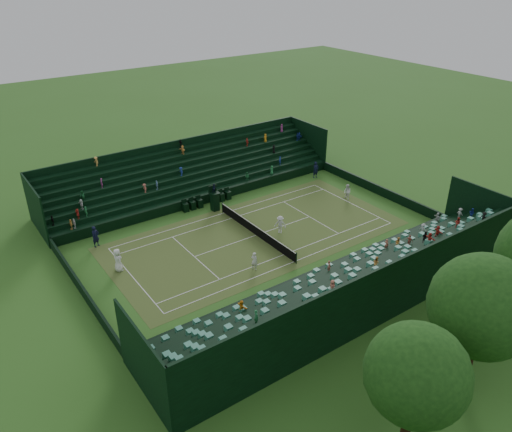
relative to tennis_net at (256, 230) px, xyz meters
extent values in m
plane|color=#346821|center=(0.00, 0.00, -0.53)|extent=(160.00, 160.00, 0.00)
cube|color=#377226|center=(0.00, 0.00, -0.52)|extent=(12.97, 26.77, 0.01)
cube|color=black|center=(0.00, 15.88, -0.03)|extent=(17.17, 0.20, 1.00)
cube|color=black|center=(0.00, -15.88, -0.03)|extent=(17.17, 0.20, 1.00)
cube|color=black|center=(8.48, 0.00, -0.03)|extent=(0.20, 31.77, 1.00)
cube|color=black|center=(-8.48, 0.00, -0.03)|extent=(0.20, 31.77, 1.00)
cube|color=black|center=(8.98, 0.00, -0.03)|extent=(0.80, 32.00, 1.00)
cube|color=black|center=(9.79, 0.00, 0.20)|extent=(0.80, 32.00, 1.45)
cube|color=black|center=(10.58, 0.00, 0.42)|extent=(0.80, 32.00, 1.90)
cube|color=black|center=(11.38, 0.00, 0.65)|extent=(0.80, 32.00, 2.35)
cube|color=black|center=(12.18, 0.00, 0.87)|extent=(0.80, 32.00, 2.80)
cube|color=black|center=(12.98, 0.00, 1.10)|extent=(0.80, 32.00, 3.25)
cube|color=black|center=(13.79, 0.00, 1.32)|extent=(0.80, 32.00, 3.70)
cube|color=black|center=(14.59, 0.00, 1.55)|extent=(0.80, 32.00, 4.15)
cube|color=black|center=(15.08, 0.00, 1.92)|extent=(0.20, 32.00, 4.90)
cube|color=black|center=(-8.98, 0.00, -0.03)|extent=(0.80, 32.00, 1.00)
cube|color=black|center=(-9.79, 0.00, 0.20)|extent=(0.80, 32.00, 1.45)
cube|color=black|center=(-10.58, 0.00, 0.42)|extent=(0.80, 32.00, 1.90)
cube|color=black|center=(-11.38, 0.00, 0.65)|extent=(0.80, 32.00, 2.35)
cube|color=black|center=(-12.18, 0.00, 0.87)|extent=(0.80, 32.00, 2.80)
cube|color=black|center=(-12.98, 0.00, 1.10)|extent=(0.80, 32.00, 3.25)
cube|color=black|center=(-13.79, 0.00, 1.32)|extent=(0.80, 32.00, 3.70)
cube|color=black|center=(-14.59, 0.00, 1.55)|extent=(0.80, 32.00, 4.15)
cube|color=black|center=(-15.08, 0.00, 1.92)|extent=(0.20, 32.00, 4.90)
cylinder|color=black|center=(-5.79, 0.00, 0.00)|extent=(0.10, 0.10, 1.06)
cylinder|color=black|center=(5.79, 0.00, 0.00)|extent=(0.10, 0.10, 1.06)
cube|color=black|center=(0.00, 0.00, -0.07)|extent=(11.57, 0.02, 0.86)
cube|color=white|center=(0.00, 0.00, 0.40)|extent=(11.57, 0.04, 0.07)
cylinder|color=black|center=(22.56, -6.64, 0.86)|extent=(0.50, 0.50, 2.77)
sphere|color=#184313|center=(22.56, -6.64, 4.61)|extent=(5.06, 5.06, 5.06)
cylinder|color=black|center=(21.83, -0.48, 1.07)|extent=(0.50, 0.50, 3.19)
sphere|color=#184313|center=(21.83, -0.48, 5.41)|extent=(5.84, 5.84, 5.84)
cube|color=black|center=(-6.59, -0.38, 0.38)|extent=(0.71, 0.71, 1.82)
cube|color=black|center=(-6.59, -0.38, 1.34)|extent=(0.91, 0.91, 0.10)
cube|color=black|center=(-6.95, -0.38, 1.70)|extent=(0.08, 0.91, 0.71)
imported|color=black|center=(-6.59, -0.38, 1.87)|extent=(0.39, 0.48, 0.94)
cube|color=black|center=(-8.03, -2.94, -0.09)|extent=(0.54, 0.54, 0.87)
cube|color=black|center=(-8.31, -2.94, 0.45)|extent=(0.06, 0.54, 0.54)
cube|color=black|center=(-8.03, -2.14, -0.09)|extent=(0.54, 0.54, 0.87)
cube|color=black|center=(-8.31, -2.14, 0.45)|extent=(0.06, 0.54, 0.54)
cube|color=black|center=(-8.03, -1.34, -0.09)|extent=(0.54, 0.54, 0.87)
cube|color=black|center=(-8.31, -1.34, 0.45)|extent=(0.06, 0.54, 0.54)
cube|color=black|center=(-8.03, 0.46, -0.09)|extent=(0.54, 0.54, 0.87)
cube|color=black|center=(-8.31, 0.46, 0.45)|extent=(0.06, 0.54, 0.54)
cube|color=black|center=(-8.03, 1.26, -0.09)|extent=(0.54, 0.54, 0.87)
cube|color=black|center=(-8.31, 1.26, 0.45)|extent=(0.06, 0.54, 0.54)
cube|color=black|center=(-8.03, 2.06, -0.09)|extent=(0.54, 0.54, 0.87)
cube|color=black|center=(-8.31, 2.06, 0.45)|extent=(0.06, 0.54, 0.54)
imported|color=white|center=(-1.68, -12.39, 0.47)|extent=(1.04, 0.74, 1.99)
imported|color=silver|center=(4.49, -3.32, 0.28)|extent=(0.69, 0.60, 1.61)
imported|color=white|center=(-0.82, 12.24, 0.30)|extent=(0.81, 0.63, 1.65)
imported|color=white|center=(0.85, 2.11, 0.33)|extent=(1.26, 1.20, 1.71)
imported|color=black|center=(-7.13, 13.39, 0.44)|extent=(0.51, 0.73, 1.93)
imported|color=black|center=(-6.49, -12.54, 0.45)|extent=(0.71, 0.84, 1.94)
camera|label=1|loc=(32.41, -22.82, 21.99)|focal=35.00mm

